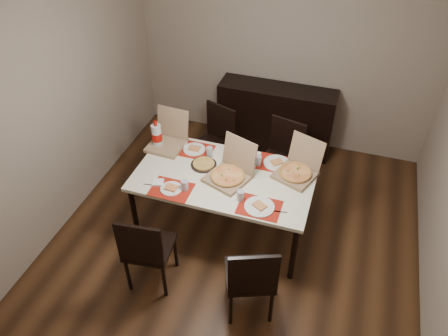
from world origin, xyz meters
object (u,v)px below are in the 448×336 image
at_px(chair_near_right, 251,278).
at_px(dining_table, 224,181).
at_px(pizza_box_center, 230,173).
at_px(chair_far_left, 215,139).
at_px(soda_bottle, 157,136).
at_px(dip_bowl, 240,170).
at_px(chair_far_right, 282,155).
at_px(sideboard, 275,118).
at_px(chair_near_left, 146,249).

bearing_deg(chair_near_right, dining_table, 120.31).
distance_m(chair_near_right, pizza_box_center, 1.09).
distance_m(dining_table, chair_far_left, 0.98).
bearing_deg(chair_far_left, soda_bottle, -124.80).
height_order(dip_bowl, soda_bottle, soda_bottle).
height_order(dining_table, chair_far_right, chair_far_right).
distance_m(sideboard, chair_far_left, 0.97).
relative_size(dining_table, dip_bowl, 17.38).
xyz_separation_m(chair_near_right, chair_far_right, (-0.11, 1.76, 0.00)).
bearing_deg(chair_far_left, dip_bowl, -54.85).
distance_m(chair_far_left, soda_bottle, 0.86).
xyz_separation_m(sideboard, dining_table, (-0.17, -1.66, 0.23)).
height_order(chair_near_right, chair_far_left, same).
relative_size(chair_near_left, pizza_box_center, 1.75).
xyz_separation_m(dining_table, soda_bottle, (-0.84, 0.24, 0.21)).
height_order(chair_near_left, dip_bowl, chair_near_left).
relative_size(pizza_box_center, soda_bottle, 1.61).
distance_m(chair_far_left, pizza_box_center, 1.05).
xyz_separation_m(chair_far_left, chair_far_right, (0.84, -0.06, 0.00)).
height_order(dining_table, soda_bottle, soda_bottle).
bearing_deg(dining_table, dip_bowl, 42.69).
xyz_separation_m(sideboard, chair_near_right, (0.38, -2.61, 0.06)).
relative_size(sideboard, chair_far_left, 1.61).
relative_size(dining_table, soda_bottle, 5.46).
height_order(chair_far_right, dip_bowl, chair_far_right).
distance_m(pizza_box_center, soda_bottle, 0.95).
height_order(sideboard, dip_bowl, sideboard).
bearing_deg(chair_far_right, dip_bowl, -113.62).
bearing_deg(dining_table, chair_far_right, 61.93).
height_order(pizza_box_center, dip_bowl, pizza_box_center).
distance_m(sideboard, dip_bowl, 1.57).
xyz_separation_m(chair_near_left, chair_far_right, (0.88, 1.76, 0.00)).
height_order(sideboard, pizza_box_center, pizza_box_center).
bearing_deg(chair_near_right, chair_near_left, 179.48).
relative_size(chair_near_right, chair_far_left, 1.00).
distance_m(dining_table, chair_near_left, 1.05).
height_order(pizza_box_center, soda_bottle, pizza_box_center).
distance_m(sideboard, pizza_box_center, 1.72).
distance_m(chair_near_right, chair_far_right, 1.77).
bearing_deg(dip_bowl, pizza_box_center, -116.19).
relative_size(chair_near_left, chair_far_right, 1.00).
distance_m(dip_bowl, soda_bottle, 0.99).
distance_m(chair_near_left, soda_bottle, 1.30).
xyz_separation_m(chair_far_left, pizza_box_center, (0.47, -0.90, 0.30)).
bearing_deg(chair_far_left, dining_table, -65.45).
height_order(sideboard, dining_table, sideboard).
bearing_deg(dip_bowl, dining_table, -137.31).
relative_size(sideboard, pizza_box_center, 2.82).
relative_size(sideboard, chair_near_right, 1.61).
xyz_separation_m(dining_table, chair_far_left, (-0.40, 0.88, -0.17)).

